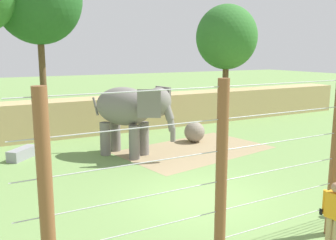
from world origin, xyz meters
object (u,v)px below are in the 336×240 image
object	(u,v)px
enrichment_ball	(194,132)
zookeeper	(334,216)
elephant	(130,110)
feed_trough	(22,153)

from	to	relation	value
enrichment_ball	zookeeper	size ratio (longest dim) A/B	0.60
elephant	zookeeper	bearing A→B (deg)	-85.75
enrichment_ball	feed_trough	world-z (taller)	enrichment_ball
zookeeper	enrichment_ball	bearing A→B (deg)	73.61
feed_trough	zookeeper	bearing A→B (deg)	-66.54
enrichment_ball	zookeeper	bearing A→B (deg)	-106.39
elephant	enrichment_ball	bearing A→B (deg)	11.61
elephant	feed_trough	xyz separation A→B (m)	(-4.14, 1.73, -1.75)
zookeeper	elephant	bearing A→B (deg)	94.25
enrichment_ball	feed_trough	size ratio (longest dim) A/B	0.74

